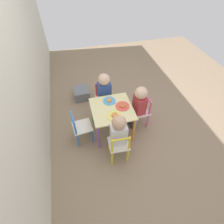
{
  "coord_description": "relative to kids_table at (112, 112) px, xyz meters",
  "views": [
    {
      "loc": [
        -1.68,
        0.43,
        2.2
      ],
      "look_at": [
        0.0,
        0.0,
        0.42
      ],
      "focal_mm": 28.0,
      "sensor_mm": 36.0,
      "label": 1
    }
  ],
  "objects": [
    {
      "name": "chair_red",
      "position": [
        0.47,
        0.02,
        -0.15
      ],
      "size": [
        0.27,
        0.27,
        0.53
      ],
      "rotation": [
        0.0,
        0.0,
        -1.54
      ],
      "color": "silver",
      "rests_on": "ground_plane"
    },
    {
      "name": "storage_bin",
      "position": [
        0.93,
        0.36,
        -0.32
      ],
      "size": [
        0.31,
        0.27,
        0.19
      ],
      "color": "slate",
      "rests_on": "ground_plane"
    },
    {
      "name": "ground_plane",
      "position": [
        0.0,
        0.0,
        -0.42
      ],
      "size": [
        6.0,
        6.0,
        0.0
      ],
      "primitive_type": "plane",
      "color": "#8C755B"
    },
    {
      "name": "child_front",
      "position": [
        0.04,
        -0.41,
        0.04
      ],
      "size": [
        0.21,
        0.23,
        0.74
      ],
      "rotation": [
        0.0,
        0.0,
        -3.06
      ],
      "color": "#38383D",
      "rests_on": "ground_plane"
    },
    {
      "name": "plate_left",
      "position": [
        -0.15,
        0.0,
        0.09
      ],
      "size": [
        0.2,
        0.2,
        0.03
      ],
      "color": "#EADB66",
      "rests_on": "kids_table"
    },
    {
      "name": "chair_pink",
      "position": [
        0.04,
        -0.47,
        -0.15
      ],
      "size": [
        0.28,
        0.28,
        0.53
      ],
      "rotation": [
        0.0,
        0.0,
        -3.06
      ],
      "color": "silver",
      "rests_on": "ground_plane"
    },
    {
      "name": "house_wall",
      "position": [
        0.0,
        0.99,
        0.88
      ],
      "size": [
        6.0,
        0.06,
        2.6
      ],
      "color": "beige",
      "rests_on": "ground_plane"
    },
    {
      "name": "kids_table",
      "position": [
        0.0,
        0.0,
        0.0
      ],
      "size": [
        0.58,
        0.58,
        0.49
      ],
      "color": "beige",
      "rests_on": "ground_plane"
    },
    {
      "name": "child_right",
      "position": [
        0.41,
        0.01,
        0.06
      ],
      "size": [
        0.23,
        0.2,
        0.77
      ],
      "rotation": [
        0.0,
        0.0,
        -1.54
      ],
      "color": "#38383D",
      "rests_on": "ground_plane"
    },
    {
      "name": "chair_yellow",
      "position": [
        -0.47,
        0.03,
        -0.15
      ],
      "size": [
        0.27,
        0.27,
        0.53
      ],
      "rotation": [
        0.0,
        0.0,
        1.51
      ],
      "color": "silver",
      "rests_on": "ground_plane"
    },
    {
      "name": "chair_blue",
      "position": [
        -0.05,
        0.47,
        -0.15
      ],
      "size": [
        0.28,
        0.28,
        0.53
      ],
      "rotation": [
        0.0,
        0.0,
        0.1
      ],
      "color": "silver",
      "rests_on": "ground_plane"
    },
    {
      "name": "plate_right",
      "position": [
        0.15,
        0.0,
        0.09
      ],
      "size": [
        0.18,
        0.18,
        0.03
      ],
      "color": "#4C9EE0",
      "rests_on": "kids_table"
    },
    {
      "name": "plate_front",
      "position": [
        -0.0,
        -0.15,
        0.09
      ],
      "size": [
        0.2,
        0.2,
        0.03
      ],
      "color": "#E54C47",
      "rests_on": "kids_table"
    },
    {
      "name": "child_left",
      "position": [
        -0.41,
        0.02,
        0.05
      ],
      "size": [
        0.22,
        0.21,
        0.77
      ],
      "rotation": [
        0.0,
        0.0,
        1.51
      ],
      "color": "#38383D",
      "rests_on": "ground_plane"
    }
  ]
}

